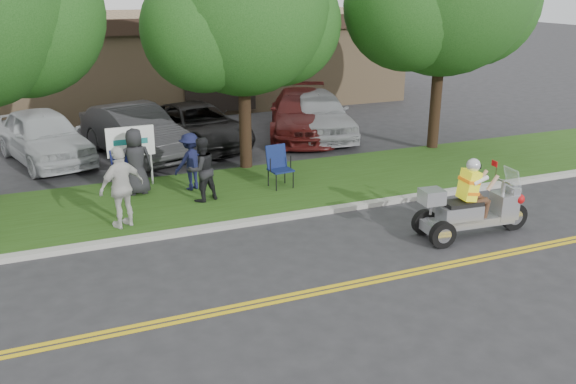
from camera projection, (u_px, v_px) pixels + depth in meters
name	position (u px, v px, depth m)	size (l,w,h in m)	color
ground	(341.00, 273.00, 11.81)	(120.00, 120.00, 0.00)	#28282B
centerline_near	(355.00, 286.00, 11.30)	(60.00, 0.10, 0.01)	gold
centerline_far	(351.00, 282.00, 11.44)	(60.00, 0.10, 0.01)	gold
curb	(282.00, 217.00, 14.46)	(60.00, 0.25, 0.12)	#A8A89E
grass_verge	(252.00, 190.00, 16.34)	(60.00, 4.00, 0.10)	#254612
commercial_building	(195.00, 57.00, 28.45)	(18.00, 8.20, 4.00)	#9E7F5B
tree_mid	(244.00, 16.00, 16.87)	(5.88, 4.80, 7.05)	#332114
business_sign	(131.00, 145.00, 16.12)	(1.25, 0.06, 1.75)	silver
trike_scooter	(470.00, 209.00, 13.35)	(2.74, 0.94, 1.79)	black
lawn_chair_a	(278.00, 163.00, 16.33)	(0.65, 0.67, 1.11)	black
lawn_chair_b	(124.00, 168.00, 16.05)	(0.67, 0.68, 1.08)	black
spectator_adult_mid	(201.00, 169.00, 15.17)	(0.79, 0.62, 1.63)	black
spectator_adult_right	(122.00, 187.00, 13.51)	(1.09, 0.45, 1.86)	silver
spectator_chair_a	(191.00, 161.00, 16.04)	(0.99, 0.57, 1.53)	#141738
spectator_chair_b	(136.00, 162.00, 15.65)	(0.85, 0.55, 1.73)	black
parked_car_far_left	(44.00, 136.00, 18.86)	(1.94, 4.81, 1.64)	silver
parked_car_left	(135.00, 132.00, 19.42)	(1.72, 4.94, 1.63)	#2A2A2D
parked_car_mid	(197.00, 126.00, 20.71)	(2.35, 5.09, 1.41)	black
parked_car_right	(302.00, 114.00, 22.08)	(2.24, 5.52, 1.60)	#4B1311
parked_car_far_right	(316.00, 113.00, 21.95)	(2.03, 5.04, 1.72)	#9B9CA1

